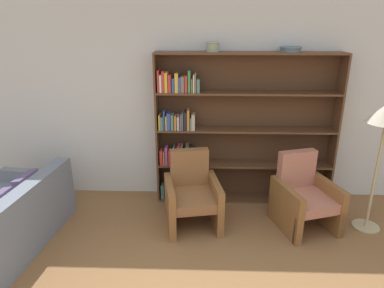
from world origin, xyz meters
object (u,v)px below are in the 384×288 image
Objects in this scene: bowl_stoneware at (213,46)px; armchair_leather at (192,195)px; couch at (5,224)px; armchair_cushioned at (304,197)px; bowl_olive at (291,49)px; bookshelf at (229,130)px.

bowl_stoneware reaches higher than armchair_leather.
armchair_leather is at bearing -69.81° from couch.
bowl_stoneware reaches higher than armchair_cushioned.
couch is at bearing 3.89° from armchair_leather.
couch is at bearing -8.44° from armchair_cushioned.
couch is (-3.28, -1.18, -1.81)m from bowl_olive.
armchair_cushioned is (1.37, -0.00, 0.00)m from armchair_leather.
bowl_olive is (0.72, -0.02, 1.07)m from bookshelf.
bowl_olive reaches higher than couch.
armchair_leather and armchair_cushioned have the same top height.
bowl_olive reaches higher than bookshelf.
couch is at bearing -154.71° from bookshelf.
bowl_olive is 0.30× the size of armchair_leather.
bowl_olive is 0.15× the size of couch.
bowl_stoneware is 1.86m from armchair_leather.
bookshelf is 13.91× the size of bowl_stoneware.
bookshelf is 1.13m from bowl_stoneware.
bowl_stoneware is 0.19× the size of armchair_cushioned.
bowl_olive is 2.18m from armchair_leather.
bowl_stoneware is 0.96m from bowl_olive.
bookshelf is at bearing -135.87° from armchair_leather.
bowl_olive reaches higher than armchair_cushioned.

